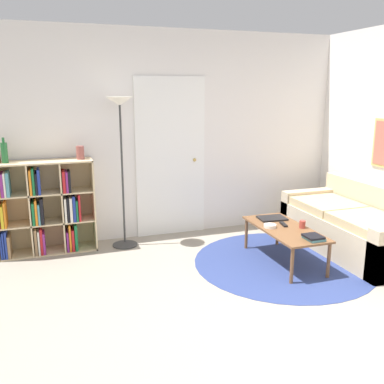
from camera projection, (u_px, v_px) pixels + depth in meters
The scene contains 14 objects.
ground_plane at pixel (276, 344), 3.23m from camera, with size 14.00×14.00×0.00m, color gray.
wall_back at pixel (172, 136), 5.47m from camera, with size 7.52×0.11×2.60m.
rug at pixel (283, 262), 4.74m from camera, with size 1.97×1.97×0.01m.
bookshelf at pixel (43, 209), 4.94m from camera, with size 1.09×0.34×1.08m.
floor_lamp at pixel (120, 125), 4.93m from camera, with size 0.31×0.31×1.79m.
couch at pixel (356, 227), 5.08m from camera, with size 0.86×1.80×0.76m.
coffee_table at pixel (285, 231), 4.68m from camera, with size 0.51×1.10×0.40m.
laptop at pixel (272, 218), 4.99m from camera, with size 0.33×0.25×0.02m.
bowl at pixel (270, 226), 4.68m from camera, with size 0.14×0.14×0.04m.
book_stack_on_table at pixel (314, 237), 4.30m from camera, with size 0.18×0.19×0.05m.
cup at pixel (302, 224), 4.66m from camera, with size 0.07×0.07×0.08m.
remote at pixel (284, 224), 4.76m from camera, with size 0.08×0.17×0.02m.
bottle_middle at pixel (4, 152), 4.66m from camera, with size 0.07×0.07×0.28m.
vase_on_shelf at pixel (80, 153), 4.93m from camera, with size 0.09×0.09×0.15m.
Camera 1 is at (-1.53, -2.51, 1.86)m, focal length 40.00 mm.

